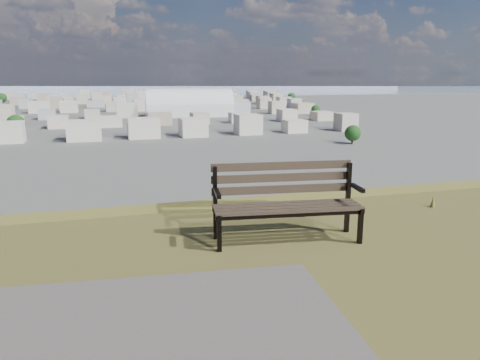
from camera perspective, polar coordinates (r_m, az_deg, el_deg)
name	(u,v)px	position (r m, az deg, el deg)	size (l,w,h in m)	color
park_bench	(286,198)	(5.50, 5.58, -2.15)	(1.76, 0.75, 0.89)	#3C3222
arena	(189,108)	(305.05, -6.22, 8.76)	(55.89, 26.41, 23.03)	silver
city_blocks	(108,103)	(397.53, -15.82, 9.01)	(395.00, 361.00, 7.00)	beige
city_trees	(66,109)	(323.06, -20.44, 8.15)	(406.52, 387.20, 9.98)	#311E18
bay_water	(105,88)	(902.80, -16.10, 10.67)	(2400.00, 700.00, 0.12)	#92AABB
far_hills	(81,74)	(1406.55, -18.79, 12.15)	(2050.00, 340.00, 60.00)	#9399B6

